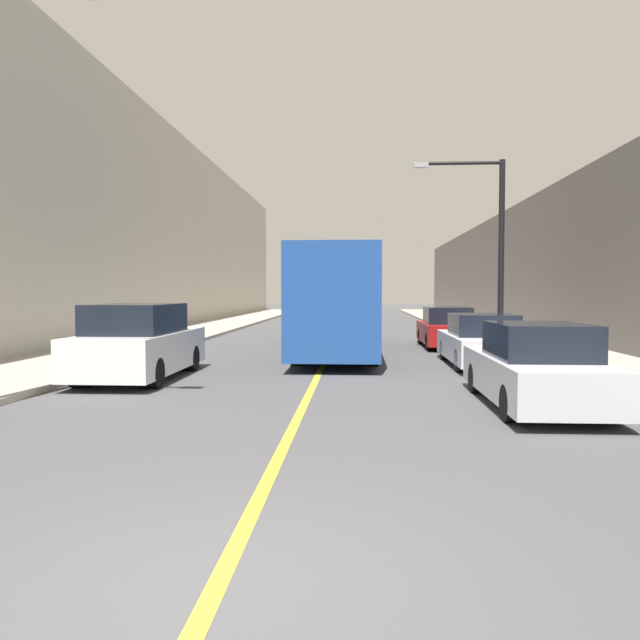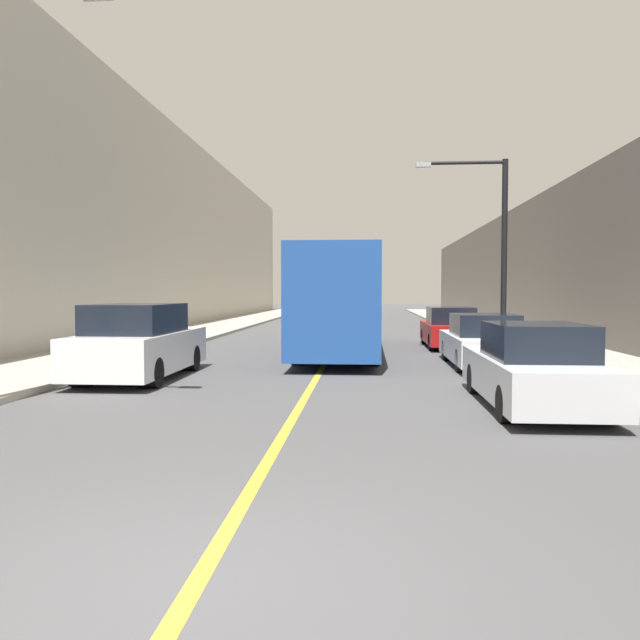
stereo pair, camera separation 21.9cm
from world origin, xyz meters
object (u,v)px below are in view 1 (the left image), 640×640
parked_suv_left (139,344)px  car_right_near (536,369)px  car_right_far (447,329)px  street_lamp_right (491,238)px  bus (339,300)px  car_right_mid (481,342)px

parked_suv_left → car_right_near: size_ratio=1.03×
car_right_far → street_lamp_right: (1.18, -2.21, 3.26)m
car_right_near → car_right_far: 12.32m
bus → car_right_mid: 5.63m
bus → car_right_far: bearing=30.9°
car_right_near → street_lamp_right: bearing=82.8°
car_right_mid → car_right_far: (-0.14, 6.01, 0.02)m
street_lamp_right → car_right_near: bearing=-97.2°
car_right_near → car_right_mid: 6.32m
car_right_far → street_lamp_right: bearing=-61.9°
street_lamp_right → parked_suv_left: bearing=-144.9°
car_right_far → street_lamp_right: 4.11m
car_right_near → car_right_mid: size_ratio=0.99×
car_right_mid → car_right_far: car_right_far is taller
car_right_near → car_right_far: bearing=89.6°
car_right_mid → bus: bearing=139.4°
car_right_near → car_right_mid: (0.23, 6.31, -0.02)m
parked_suv_left → street_lamp_right: (9.87, 6.93, 3.10)m
bus → street_lamp_right: size_ratio=1.83×
car_right_mid → car_right_far: size_ratio=1.05×
car_right_far → parked_suv_left: bearing=-133.6°
car_right_far → car_right_near: bearing=-90.4°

